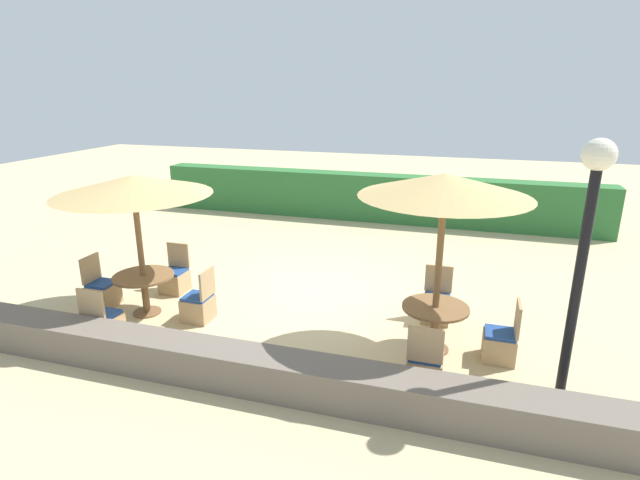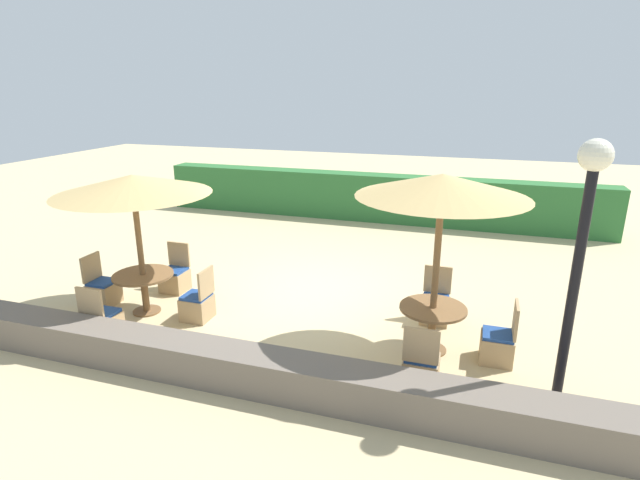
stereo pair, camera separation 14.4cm
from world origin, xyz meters
TOP-DOWN VIEW (x-y plane):
  - ground_plane at (0.00, 0.00)m, footprint 40.00×40.00m
  - hedge_row at (0.00, 5.74)m, footprint 13.00×0.70m
  - stone_border at (0.00, -3.21)m, footprint 10.00×0.56m
  - lamp_post at (4.07, -2.40)m, footprint 0.36×0.36m
  - parasol_front_right at (2.43, -1.49)m, footprint 2.40×2.40m
  - round_table_front_right at (2.43, -1.49)m, footprint 0.99×0.99m
  - patio_chair_front_right_east at (3.39, -1.51)m, footprint 0.46×0.46m
  - patio_chair_front_right_north at (2.39, -0.47)m, footprint 0.46×0.46m
  - patio_chair_front_right_south at (2.39, -2.46)m, footprint 0.46×0.46m
  - parasol_front_left at (-2.51, -1.66)m, footprint 2.56×2.56m
  - round_table_front_left at (-2.51, -1.66)m, footprint 1.03×1.03m
  - patio_chair_front_left_east at (-1.48, -1.63)m, footprint 0.46×0.46m
  - patio_chair_front_left_west at (-3.47, -1.61)m, footprint 0.46×0.46m
  - patio_chair_front_left_north at (-2.56, -0.67)m, footprint 0.46×0.46m
  - patio_chair_front_left_south at (-2.56, -2.69)m, footprint 0.46×0.46m

SIDE VIEW (x-z plane):
  - ground_plane at x=0.00m, z-range 0.00..0.00m
  - patio_chair_front_right_east at x=3.39m, z-range -0.20..0.73m
  - patio_chair_front_right_north at x=2.39m, z-range -0.20..0.73m
  - patio_chair_front_right_south at x=2.39m, z-range -0.20..0.73m
  - patio_chair_front_left_east at x=-1.48m, z-range -0.20..0.73m
  - patio_chair_front_left_west at x=-3.47m, z-range -0.20..0.73m
  - patio_chair_front_left_north at x=-2.56m, z-range -0.20..0.73m
  - patio_chair_front_left_south at x=-2.56m, z-range -0.20..0.73m
  - stone_border at x=0.00m, z-range 0.00..0.53m
  - round_table_front_right at x=2.43m, z-range 0.19..0.91m
  - round_table_front_left at x=-2.51m, z-range 0.20..0.92m
  - hedge_row at x=0.00m, z-range 0.00..1.36m
  - parasol_front_left at x=-2.51m, z-range 1.06..3.51m
  - lamp_post at x=4.07m, z-range 0.69..4.01m
  - parasol_front_right at x=2.43m, z-range 1.17..3.88m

